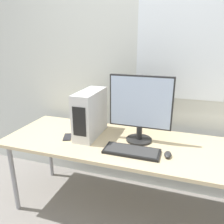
% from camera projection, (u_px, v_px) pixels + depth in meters
% --- Properties ---
extents(wall_back, '(8.00, 0.07, 2.70)m').
position_uv_depth(wall_back, '(160.00, 59.00, 2.01)').
color(wall_back, silver).
rests_on(wall_back, ground_plane).
extents(desk, '(2.43, 0.73, 0.70)m').
position_uv_depth(desk, '(146.00, 150.00, 1.78)').
color(desk, '#D1BA8E').
rests_on(desk, ground_plane).
extents(pc_tower, '(0.16, 0.43, 0.40)m').
position_uv_depth(pc_tower, '(90.00, 114.00, 1.90)').
color(pc_tower, silver).
rests_on(pc_tower, desk).
extents(monitor_main, '(0.51, 0.22, 0.55)m').
position_uv_depth(monitor_main, '(140.00, 107.00, 1.76)').
color(monitor_main, black).
rests_on(monitor_main, desk).
extents(keyboard, '(0.42, 0.18, 0.02)m').
position_uv_depth(keyboard, '(132.00, 151.00, 1.65)').
color(keyboard, black).
rests_on(keyboard, desk).
extents(mouse, '(0.05, 0.09, 0.03)m').
position_uv_depth(mouse, '(168.00, 155.00, 1.59)').
color(mouse, '#2D2D2D').
rests_on(mouse, desk).
extents(cell_phone, '(0.11, 0.15, 0.01)m').
position_uv_depth(cell_phone, '(68.00, 137.00, 1.91)').
color(cell_phone, '#232328').
rests_on(cell_phone, desk).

